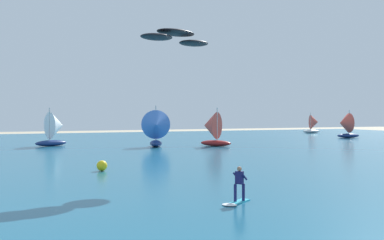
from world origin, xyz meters
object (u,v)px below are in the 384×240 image
at_px(sailboat_trailing, 211,129).
at_px(sailboat_mid_left, 156,128).
at_px(sailboat_far_right, 55,128).
at_px(marker_buoy, 102,166).
at_px(kitesurfer, 237,190).
at_px(kite, 176,37).
at_px(sailboat_far_left, 314,124).
at_px(sailboat_anchored_offshore, 345,125).

bearing_deg(sailboat_trailing, sailboat_mid_left, 169.80).
distance_m(sailboat_far_right, marker_buoy, 27.77).
distance_m(kitesurfer, marker_buoy, 14.31).
distance_m(kite, sailboat_trailing, 28.05).
distance_m(sailboat_far_left, marker_buoy, 73.16).
xyz_separation_m(kite, sailboat_far_right, (-5.11, 31.52, -7.09)).
xyz_separation_m(kitesurfer, marker_buoy, (-3.66, 13.83, -0.22)).
bearing_deg(marker_buoy, sailboat_mid_left, 62.66).
bearing_deg(sailboat_far_left, marker_buoy, -139.75).
xyz_separation_m(sailboat_far_left, marker_buoy, (-55.82, -47.26, -1.69)).
xyz_separation_m(sailboat_trailing, sailboat_mid_left, (-7.12, 1.28, 0.13)).
xyz_separation_m(sailboat_far_right, marker_buoy, (0.79, -27.69, -1.90)).
bearing_deg(kitesurfer, sailboat_mid_left, 78.37).
bearing_deg(kite, sailboat_far_right, 99.20).
relative_size(kite, marker_buoy, 7.79).
bearing_deg(sailboat_anchored_offshore, sailboat_trailing, -163.31).
distance_m(sailboat_mid_left, marker_buoy, 23.64).
bearing_deg(kitesurfer, sailboat_anchored_offshore, 43.78).
bearing_deg(kitesurfer, kite, 86.26).
bearing_deg(sailboat_trailing, marker_buoy, -132.41).
distance_m(kite, marker_buoy, 10.68).
bearing_deg(sailboat_trailing, kite, -120.14).
xyz_separation_m(kite, sailboat_anchored_offshore, (43.68, 32.47, -7.14)).
height_order(sailboat_anchored_offshore, sailboat_mid_left, sailboat_mid_left).
relative_size(kitesurfer, sailboat_far_right, 0.39).
relative_size(sailboat_anchored_offshore, marker_buoy, 6.30).
relative_size(kite, sailboat_far_left, 1.33).
relative_size(sailboat_far_right, sailboat_far_left, 1.10).
xyz_separation_m(sailboat_anchored_offshore, sailboat_far_right, (-48.79, -0.96, 0.05)).
xyz_separation_m(kitesurfer, sailboat_anchored_offshore, (44.34, 42.48, 1.63)).
bearing_deg(kite, marker_buoy, 138.47).
bearing_deg(sailboat_far_left, sailboat_far_right, -160.93).
bearing_deg(marker_buoy, sailboat_far_right, 91.63).
bearing_deg(kite, sailboat_far_left, 44.76).
bearing_deg(sailboat_far_left, kitesurfer, -130.49).
relative_size(kitesurfer, sailboat_far_left, 0.43).
xyz_separation_m(sailboat_trailing, marker_buoy, (-17.94, -19.64, -1.89)).
bearing_deg(sailboat_far_left, kite, -135.24).
distance_m(kite, sailboat_mid_left, 26.52).
height_order(sailboat_far_left, marker_buoy, sailboat_far_left).
height_order(sailboat_mid_left, sailboat_far_left, sailboat_mid_left).
relative_size(sailboat_anchored_offshore, sailboat_far_left, 1.08).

